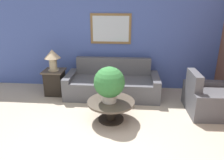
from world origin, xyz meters
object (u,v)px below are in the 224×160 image
object	(u,v)px
couch_main	(112,85)
coffee_table	(111,106)
side_table	(55,82)
potted_plant_on_table	(109,83)
armchair	(208,100)
table_lamp	(52,57)

from	to	relation	value
couch_main	coffee_table	distance (m)	1.21
couch_main	side_table	bearing A→B (deg)	-178.32
coffee_table	side_table	bearing A→B (deg)	142.70
potted_plant_on_table	couch_main	bearing A→B (deg)	92.21
armchair	potted_plant_on_table	distance (m)	2.19
table_lamp	potted_plant_on_table	world-z (taller)	table_lamp
coffee_table	table_lamp	size ratio (longest dim) A/B	1.80
armchair	coffee_table	xyz separation A→B (m)	(-2.03, -0.51, 0.02)
side_table	table_lamp	bearing A→B (deg)	0.00
couch_main	coffee_table	size ratio (longest dim) A/B	2.44
couch_main	side_table	distance (m)	1.45
side_table	table_lamp	distance (m)	0.65
side_table	table_lamp	size ratio (longest dim) A/B	1.22
side_table	potted_plant_on_table	size ratio (longest dim) A/B	0.91
potted_plant_on_table	table_lamp	bearing A→B (deg)	141.68
armchair	table_lamp	size ratio (longest dim) A/B	2.03
coffee_table	table_lamp	bearing A→B (deg)	142.70
coffee_table	couch_main	bearing A→B (deg)	93.65
coffee_table	side_table	xyz separation A→B (m)	(-1.53, 1.17, 0.02)
side_table	potted_plant_on_table	xyz separation A→B (m)	(1.50, -1.19, 0.47)
armchair	side_table	bearing A→B (deg)	77.92
couch_main	armchair	bearing A→B (deg)	-18.33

